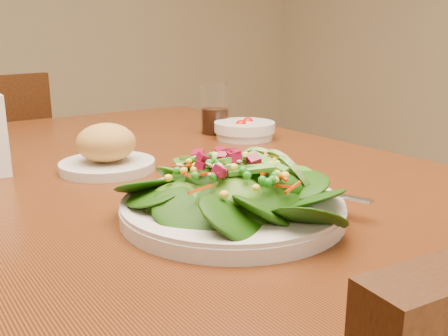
# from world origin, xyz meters

# --- Properties ---
(dining_table) EXTENTS (0.90, 1.40, 0.75)m
(dining_table) POSITION_xyz_m (0.00, 0.00, 0.65)
(dining_table) COLOR #682D11
(dining_table) RESTS_ON ground_plane
(salad_plate) EXTENTS (0.31, 0.31, 0.09)m
(salad_plate) POSITION_xyz_m (-0.05, -0.29, 0.78)
(salad_plate) COLOR silver
(salad_plate) RESTS_ON dining_table
(bread_plate) EXTENTS (0.17, 0.17, 0.09)m
(bread_plate) POSITION_xyz_m (-0.10, 0.04, 0.79)
(bread_plate) COLOR silver
(bread_plate) RESTS_ON dining_table
(tomato_bowl) EXTENTS (0.15, 0.15, 0.05)m
(tomato_bowl) POSITION_xyz_m (0.28, 0.12, 0.77)
(tomato_bowl) COLOR silver
(tomato_bowl) RESTS_ON dining_table
(drinking_glass) EXTENTS (0.07, 0.07, 0.13)m
(drinking_glass) POSITION_xyz_m (0.26, 0.22, 0.80)
(drinking_glass) COLOR silver
(drinking_glass) RESTS_ON dining_table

